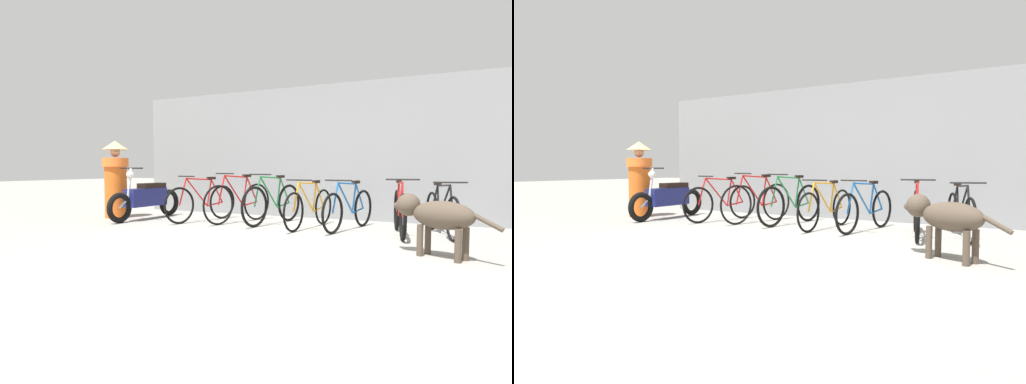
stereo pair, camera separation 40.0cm
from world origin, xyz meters
TOP-DOWN VIEW (x-y plane):
  - ground_plane at (0.00, 0.00)m, footprint 60.00×60.00m
  - shop_wall_back at (0.00, 3.64)m, footprint 8.92×0.20m
  - bicycle_0 at (-2.15, 2.15)m, footprint 0.60×1.68m
  - bicycle_1 at (-1.44, 2.30)m, footprint 0.61×1.65m
  - bicycle_2 at (-0.76, 2.36)m, footprint 0.54×1.73m
  - bicycle_3 at (-0.01, 2.18)m, footprint 0.46×1.72m
  - bicycle_4 at (0.64, 2.24)m, footprint 0.56×1.68m
  - bicycle_5 at (1.44, 2.09)m, footprint 0.47×1.69m
  - bicycle_6 at (2.02, 2.32)m, footprint 0.58×1.66m
  - motorcycle at (-3.34, 1.95)m, footprint 0.58×1.94m
  - stray_dog at (1.96, 0.65)m, footprint 1.15×0.67m
  - person_in_robes at (-4.06, 1.87)m, footprint 0.54×0.54m

SIDE VIEW (x-z plane):
  - ground_plane at x=0.00m, z-range 0.00..0.00m
  - bicycle_6 at x=2.02m, z-range -0.07..0.76m
  - bicycle_4 at x=0.64m, z-range -0.07..0.77m
  - bicycle_3 at x=-0.01m, z-range -0.07..0.77m
  - bicycle_5 at x=1.44m, z-range -0.08..0.79m
  - bicycle_0 at x=-2.15m, z-range -0.08..0.80m
  - bicycle_2 at x=-0.76m, z-range -0.08..0.84m
  - bicycle_1 at x=-1.44m, z-range -0.08..0.85m
  - motorcycle at x=-3.34m, z-range -0.10..0.93m
  - stray_dog at x=1.96m, z-range 0.13..0.84m
  - person_in_robes at x=-4.06m, z-range 0.04..1.61m
  - shop_wall_back at x=0.00m, z-range 0.00..2.69m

